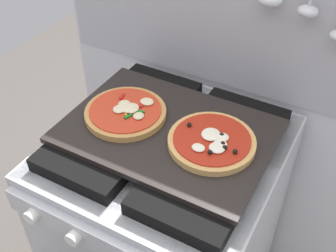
{
  "coord_description": "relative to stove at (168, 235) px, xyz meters",
  "views": [
    {
      "loc": [
        0.4,
        -0.72,
        1.63
      ],
      "look_at": [
        0.0,
        0.0,
        0.93
      ],
      "focal_mm": 44.7,
      "sensor_mm": 36.0,
      "label": 1
    }
  ],
  "objects": [
    {
      "name": "baking_tray",
      "position": [
        0.0,
        0.0,
        0.46
      ],
      "size": [
        0.54,
        0.38,
        0.02
      ],
      "primitive_type": "cube",
      "color": "black",
      "rests_on": "stove"
    },
    {
      "name": "pizza_right",
      "position": [
        0.13,
        0.0,
        0.48
      ],
      "size": [
        0.22,
        0.22,
        0.03
      ],
      "color": "tan",
      "rests_on": "baking_tray"
    },
    {
      "name": "kitchen_backsplash",
      "position": [
        0.0,
        0.34,
        0.34
      ],
      "size": [
        1.1,
        0.09,
        1.55
      ],
      "color": "silver",
      "rests_on": "ground_plane"
    },
    {
      "name": "pizza_left",
      "position": [
        -0.13,
        -0.0,
        0.48
      ],
      "size": [
        0.22,
        0.22,
        0.03
      ],
      "color": "#C18947",
      "rests_on": "baking_tray"
    },
    {
      "name": "stove",
      "position": [
        0.0,
        0.0,
        0.0
      ],
      "size": [
        0.6,
        0.64,
        0.9
      ],
      "color": "#B7BABF",
      "rests_on": "ground_plane"
    }
  ]
}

